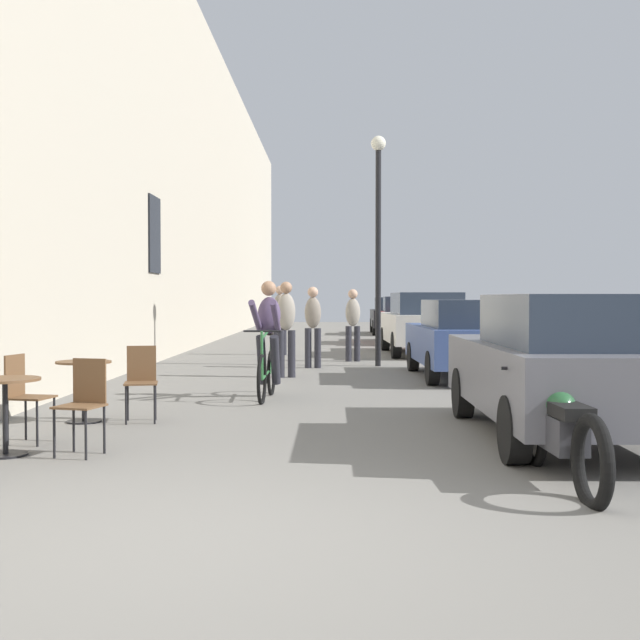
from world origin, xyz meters
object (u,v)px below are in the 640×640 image
at_px(cafe_chair_near_toward_street, 24,392).
at_px(parked_motorcycle, 560,431).
at_px(parked_car_third, 423,323).
at_px(parked_car_fifth, 393,315).
at_px(cafe_chair_near_toward_wall, 84,399).
at_px(cafe_table_near, 5,400).
at_px(parked_car_fourth, 406,319).
at_px(pedestrian_near, 286,323).
at_px(cyclist_on_bicycle, 268,342).
at_px(parked_car_nearest, 564,364).
at_px(cafe_table_mid, 84,378).
at_px(parked_car_second, 464,338).
at_px(cafe_chair_mid_toward_street, 141,378).
at_px(pedestrian_mid, 313,322).
at_px(pedestrian_far, 353,321).
at_px(pedestrian_furthest, 280,316).
at_px(street_lamp, 378,220).

relative_size(cafe_chair_near_toward_street, parked_motorcycle, 0.41).
xyz_separation_m(parked_car_third, parked_car_fifth, (0.11, 11.78, -0.06)).
distance_m(cafe_chair_near_toward_wall, parked_car_third, 14.20).
height_order(cafe_table_near, parked_car_fourth, parked_car_fourth).
height_order(cafe_table_near, cafe_chair_near_toward_street, cafe_chair_near_toward_street).
bearing_deg(parked_motorcycle, pedestrian_near, 107.43).
relative_size(cyclist_on_bicycle, parked_car_nearest, 0.42).
distance_m(cafe_table_mid, cyclist_on_bicycle, 3.08).
height_order(cafe_chair_near_toward_street, pedestrian_near, pedestrian_near).
relative_size(pedestrian_near, parked_car_second, 0.43).
height_order(cafe_chair_near_toward_wall, parked_motorcycle, cafe_chair_near_toward_wall).
xyz_separation_m(cafe_table_near, parked_motorcycle, (4.83, -1.01, -0.12)).
relative_size(cafe_chair_mid_toward_street, parked_car_third, 0.20).
xyz_separation_m(pedestrian_mid, parked_car_fourth, (2.80, 9.43, -0.18)).
distance_m(pedestrian_far, parked_car_second, 4.34).
xyz_separation_m(pedestrian_mid, pedestrian_furthest, (-0.93, 3.82, 0.05)).
distance_m(cafe_chair_near_toward_street, parked_motorcycle, 5.18).
bearing_deg(pedestrian_near, parked_car_fifth, 79.51).
relative_size(cafe_table_near, parked_motorcycle, 0.34).
bearing_deg(pedestrian_near, parked_motorcycle, -72.57).
height_order(cafe_table_near, parked_car_second, parked_car_second).
xyz_separation_m(cyclist_on_bicycle, parked_car_second, (3.34, 2.95, -0.07)).
distance_m(parked_car_third, parked_car_fourth, 5.39).
xyz_separation_m(cafe_chair_mid_toward_street, parked_car_fifth, (4.72, 23.16, 0.25)).
bearing_deg(cafe_chair_near_toward_wall, cafe_chair_mid_toward_street, 88.33).
bearing_deg(pedestrian_mid, street_lamp, 18.88).
xyz_separation_m(cafe_chair_near_toward_wall, street_lamp, (3.30, 9.83, 2.59)).
bearing_deg(cafe_chair_near_toward_street, cafe_chair_near_toward_wall, -36.86).
xyz_separation_m(street_lamp, parked_motorcycle, (0.82, -10.92, -2.70)).
distance_m(pedestrian_far, pedestrian_furthest, 2.73).
xyz_separation_m(pedestrian_far, parked_car_fourth, (1.93, 7.66, -0.16)).
relative_size(cafe_table_mid, parked_car_second, 0.18).
bearing_deg(street_lamp, cafe_chair_mid_toward_street, -112.53).
xyz_separation_m(cafe_table_mid, cyclist_on_bicycle, (1.98, 2.35, 0.29)).
bearing_deg(parked_car_fourth, pedestrian_far, -104.11).
relative_size(cafe_chair_near_toward_wall, cafe_table_mid, 1.24).
distance_m(parked_car_nearest, parked_car_fifth, 24.31).
bearing_deg(street_lamp, parked_car_third, 69.02).
distance_m(pedestrian_mid, parked_motorcycle, 10.69).
xyz_separation_m(cyclist_on_bicycle, pedestrian_far, (1.41, 6.83, 0.12)).
bearing_deg(pedestrian_furthest, pedestrian_mid, -76.30).
bearing_deg(cafe_table_mid, parked_car_third, 65.30).
bearing_deg(parked_car_nearest, cafe_table_near, -170.09).
bearing_deg(parked_car_fifth, cafe_chair_near_toward_street, -102.74).
bearing_deg(pedestrian_far, parked_motorcycle, -83.79).
distance_m(cafe_chair_near_toward_street, cyclist_on_bicycle, 4.30).
distance_m(cafe_chair_near_toward_wall, pedestrian_furthest, 13.23).
height_order(cyclist_on_bicycle, parked_car_second, cyclist_on_bicycle).
xyz_separation_m(pedestrian_near, parked_motorcycle, (2.65, -8.43, -0.59)).
bearing_deg(parked_car_fifth, pedestrian_mid, -100.25).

